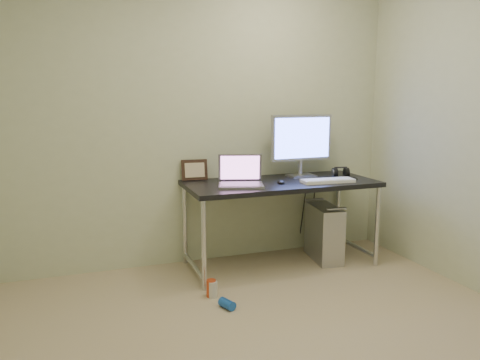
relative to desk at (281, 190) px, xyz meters
name	(u,v)px	position (x,y,z in m)	size (l,w,h in m)	color
floor	(288,357)	(-0.58, -1.39, -0.67)	(3.50, 3.50, 0.00)	tan
wall_back	(203,122)	(-0.58, 0.36, 0.58)	(3.50, 0.02, 2.50)	beige
desk	(281,190)	(0.00, 0.00, 0.00)	(1.64, 0.72, 0.75)	black
tower_computer	(324,233)	(0.44, -0.01, -0.42)	(0.27, 0.50, 0.53)	#B7B7BC
cable_a	(303,209)	(0.39, 0.31, -0.27)	(0.01, 0.01, 0.70)	black
cable_b	(313,211)	(0.48, 0.29, -0.29)	(0.01, 0.01, 0.72)	black
can_red	(211,288)	(-0.76, -0.45, -0.61)	(0.07, 0.07, 0.13)	red
can_white	(213,289)	(-0.76, -0.47, -0.61)	(0.07, 0.07, 0.12)	silver
can_blue	(227,304)	(-0.72, -0.68, -0.64)	(0.07, 0.07, 0.12)	blue
laptop	(241,178)	(-0.39, -0.05, 0.13)	(0.43, 0.39, 0.25)	#A3A3AA
monitor	(302,141)	(0.28, 0.17, 0.40)	(0.60, 0.18, 0.56)	#A3A3AA
keyboard	(328,181)	(0.36, -0.18, 0.09)	(0.45, 0.15, 0.03)	white
mouse_right	(354,178)	(0.64, -0.14, 0.09)	(0.06, 0.10, 0.03)	black
mouse_left	(281,181)	(-0.04, -0.09, 0.09)	(0.06, 0.10, 0.03)	black
headphones	(341,173)	(0.65, 0.09, 0.10)	(0.17, 0.10, 0.10)	black
picture_frame	(194,170)	(-0.69, 0.31, 0.17)	(0.23, 0.03, 0.18)	black
webcam	(231,170)	(-0.37, 0.24, 0.16)	(0.04, 0.04, 0.11)	silver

